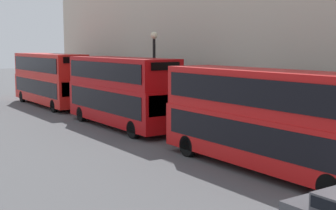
{
  "coord_description": "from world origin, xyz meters",
  "views": [
    {
      "loc": [
        -12.2,
        -7.44,
        5.13
      ],
      "look_at": [
        0.48,
        11.38,
        2.24
      ],
      "focal_mm": 50.0,
      "sensor_mm": 36.0,
      "label": 1
    }
  ],
  "objects_px": {
    "bus_second_in_queue": "(120,89)",
    "bus_third_in_queue": "(49,77)",
    "bus_leading": "(268,116)",
    "pedestrian": "(136,107)"
  },
  "relations": [
    {
      "from": "bus_second_in_queue",
      "to": "bus_third_in_queue",
      "type": "height_order",
      "value": "bus_third_in_queue"
    },
    {
      "from": "bus_leading",
      "to": "pedestrian",
      "type": "distance_m",
      "value": 15.22
    },
    {
      "from": "pedestrian",
      "to": "bus_third_in_queue",
      "type": "bearing_deg",
      "value": 103.1
    },
    {
      "from": "bus_third_in_queue",
      "to": "pedestrian",
      "type": "xyz_separation_m",
      "value": [
        2.43,
        -10.44,
        -1.61
      ]
    },
    {
      "from": "bus_leading",
      "to": "bus_second_in_queue",
      "type": "relative_size",
      "value": 1.07
    },
    {
      "from": "bus_leading",
      "to": "bus_second_in_queue",
      "type": "bearing_deg",
      "value": 90.0
    },
    {
      "from": "bus_leading",
      "to": "bus_third_in_queue",
      "type": "distance_m",
      "value": 25.4
    },
    {
      "from": "bus_leading",
      "to": "pedestrian",
      "type": "bearing_deg",
      "value": 80.77
    },
    {
      "from": "bus_third_in_queue",
      "to": "pedestrian",
      "type": "distance_m",
      "value": 10.84
    },
    {
      "from": "bus_leading",
      "to": "bus_third_in_queue",
      "type": "height_order",
      "value": "bus_third_in_queue"
    }
  ]
}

